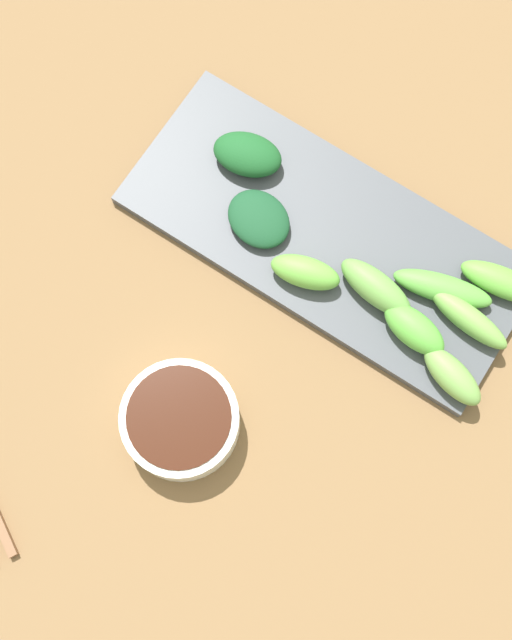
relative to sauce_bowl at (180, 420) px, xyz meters
The scene contains 12 objects.
tabletop 0.12m from the sauce_bowl, 10.48° to the right, with size 2.10×2.10×0.02m, color brown.
sauce_bowl is the anchor object (origin of this frame).
serving_plate 0.23m from the sauce_bowl, ahead, with size 0.16×0.39×0.01m, color #4A4D55.
broccoli_leafy_0 0.26m from the sauce_bowl, 20.01° to the left, with size 0.04×0.07×0.03m, color #1C5927.
broccoli_stalk_1 0.25m from the sauce_bowl, 47.85° to the right, with size 0.03×0.07×0.03m, color #77AD51.
broccoli_stalk_2 0.28m from the sauce_bowl, 37.66° to the right, with size 0.02×0.08×0.03m, color #78B24E.
broccoli_stalk_3 0.27m from the sauce_bowl, 29.97° to the right, with size 0.03×0.09×0.02m, color #5EA842.
broccoli_stalk_4 0.22m from the sauce_bowl, 22.58° to the right, with size 0.03×0.08×0.03m, color #6CA84B.
broccoli_stalk_5 0.32m from the sauce_bowl, 33.63° to the right, with size 0.03×0.08×0.02m, color #65B13F.
broccoli_leafy_6 0.20m from the sauce_bowl, 12.96° to the left, with size 0.05×0.06×0.02m, color #1A4C2B.
broccoli_stalk_7 0.23m from the sauce_bowl, 35.72° to the right, with size 0.03×0.07×0.03m, color #5FBB41.
broccoli_stalk_8 0.18m from the sauce_bowl, ahead, with size 0.03×0.07×0.03m, color #6EBB45.
Camera 1 is at (-0.17, -0.10, 0.81)m, focal length 48.84 mm.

